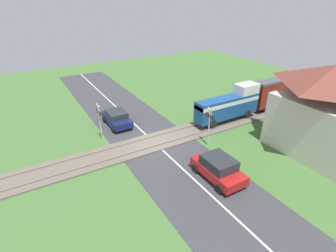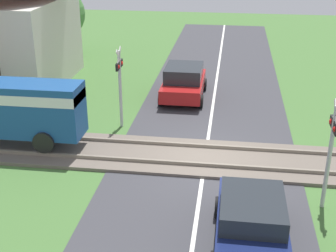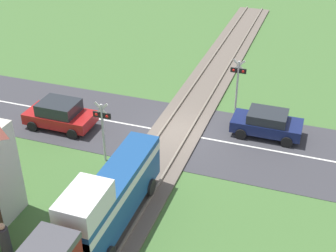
# 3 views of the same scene
# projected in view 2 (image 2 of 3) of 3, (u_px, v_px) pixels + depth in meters

# --- Properties ---
(ground_plane) EXTENTS (60.00, 60.00, 0.00)m
(ground_plane) POSITION_uv_depth(u_px,v_px,m) (205.00, 159.00, 16.37)
(ground_plane) COLOR #426B33
(road_surface) EXTENTS (48.00, 6.40, 0.02)m
(road_surface) POSITION_uv_depth(u_px,v_px,m) (205.00, 159.00, 16.36)
(road_surface) COLOR #38383D
(road_surface) RESTS_ON ground_plane
(track_bed) EXTENTS (2.80, 48.00, 0.24)m
(track_bed) POSITION_uv_depth(u_px,v_px,m) (205.00, 158.00, 16.34)
(track_bed) COLOR #665B51
(track_bed) RESTS_ON ground_plane
(car_near_crossing) EXTENTS (3.69, 1.89, 1.40)m
(car_near_crossing) POSITION_uv_depth(u_px,v_px,m) (251.00, 221.00, 11.68)
(car_near_crossing) COLOR #141E4C
(car_near_crossing) RESTS_ON ground_plane
(car_far_side) EXTENTS (3.77, 2.00, 1.55)m
(car_far_side) POSITION_uv_depth(u_px,v_px,m) (184.00, 82.00, 21.91)
(car_far_side) COLOR #A81919
(car_far_side) RESTS_ON ground_plane
(crossing_signal_west_approach) EXTENTS (0.90, 0.18, 3.25)m
(crossing_signal_west_approach) POSITION_uv_depth(u_px,v_px,m) (332.00, 142.00, 12.82)
(crossing_signal_west_approach) COLOR #B7B7B7
(crossing_signal_west_approach) RESTS_ON ground_plane
(crossing_signal_east_approach) EXTENTS (0.90, 0.18, 3.25)m
(crossing_signal_east_approach) POSITION_uv_depth(u_px,v_px,m) (120.00, 77.00, 18.27)
(crossing_signal_east_approach) COLOR #B7B7B7
(crossing_signal_east_approach) RESTS_ON ground_plane
(station_building) EXTENTS (6.94, 4.89, 6.75)m
(station_building) POSITION_uv_depth(u_px,v_px,m) (15.00, 18.00, 23.07)
(station_building) COLOR beige
(station_building) RESTS_ON ground_plane
(tree_by_station) EXTENTS (3.20, 3.20, 4.19)m
(tree_by_station) POSITION_uv_depth(u_px,v_px,m) (59.00, 13.00, 28.55)
(tree_by_station) COLOR brown
(tree_by_station) RESTS_ON ground_plane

